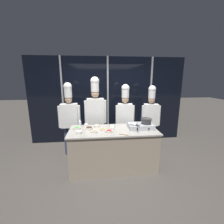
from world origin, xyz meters
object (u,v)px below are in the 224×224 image
Objects in this scene: portable_stove at (141,126)px; chef_line at (125,114)px; prep_bowl_bell_pepper at (109,131)px; chef_pastry at (151,114)px; frying_pan at (135,123)px; prep_bowl_bean_sprouts at (112,128)px; prep_bowl_scallions at (77,128)px; chef_head at (69,115)px; squeeze_bottle_clear at (80,123)px; prep_bowl_mushrooms at (94,131)px; prep_bowl_rice at (79,132)px; prep_bowl_soy_glaze at (89,128)px; prep_bowl_carrots at (103,129)px; stock_pot at (146,121)px; prep_bowl_shrimp at (97,126)px; chef_sous at (95,110)px; prep_bowl_onion at (112,126)px; serving_spoon_slotted at (126,135)px; prep_bowl_garlic at (86,125)px.

chef_line is at bearing 109.06° from portable_stove.
prep_bowl_bell_pepper is 1.58m from chef_pastry.
prep_bowl_bean_sprouts is at bearing 177.25° from frying_pan.
chef_head is at bearing 112.55° from prep_bowl_scallions.
prep_bowl_mushrooms is at bearing -51.09° from squeeze_bottle_clear.
prep_bowl_scallions is (-0.07, 0.27, -0.00)m from prep_bowl_rice.
squeeze_bottle_clear is 0.31m from prep_bowl_soy_glaze.
prep_bowl_rice is at bearing -162.63° from prep_bowl_carrots.
prep_bowl_soy_glaze is at bearing 125.48° from chef_head.
chef_pastry reaches higher than stock_pot.
chef_sous is (-0.02, 0.57, 0.26)m from prep_bowl_shrimp.
stock_pot is 1.45× the size of squeeze_bottle_clear.
chef_pastry is (1.91, 0.48, 0.07)m from squeeze_bottle_clear.
prep_bowl_onion is at bearing 4.83° from prep_bowl_scallions.
prep_bowl_scallions is 0.79m from prep_bowl_bean_sprouts.
chef_pastry is at bearing 14.24° from squeeze_bottle_clear.
portable_stove is 1.39m from prep_bowl_rice.
serving_spoon_slotted is (0.45, -0.34, -0.01)m from prep_bowl_carrots.
prep_bowl_garlic is 0.60× the size of prep_bowl_soy_glaze.
chef_sous is 1.54m from chef_pastry.
squeeze_bottle_clear is 1.66× the size of prep_bowl_carrots.
prep_bowl_carrots is at bearing -164.03° from prep_bowl_bean_sprouts.
prep_bowl_carrots is 1.05× the size of prep_bowl_bean_sprouts.
chef_sous is (0.23, 0.47, 0.26)m from prep_bowl_garlic.
prep_bowl_carrots is at bearing -63.23° from prep_bowl_shrimp.
chef_line reaches higher than stock_pot.
prep_bowl_rice is 0.75m from prep_bowl_bean_sprouts.
squeeze_bottle_clear is at bearing 30.55° from chef_line.
portable_stove is 3.86× the size of prep_bowl_shrimp.
prep_bowl_onion reaches higher than serving_spoon_slotted.
prep_bowl_onion is (-0.51, 0.15, -0.11)m from frying_pan.
squeeze_bottle_clear is at bearing 146.44° from serving_spoon_slotted.
prep_bowl_garlic is 0.63m from chef_head.
prep_bowl_onion reaches higher than prep_bowl_bean_sprouts.
chef_line is at bearing 31.60° from prep_bowl_shrimp.
chef_line is at bearing 98.89° from frying_pan.
serving_spoon_slotted is at bearing 115.63° from chef_sous.
prep_bowl_garlic is (-0.20, 0.48, 0.00)m from prep_bowl_mushrooms.
prep_bowl_mushrooms is 0.08× the size of chef_line.
prep_bowl_rice reaches higher than prep_bowl_soy_glaze.
chef_pastry reaches higher than prep_bowl_bell_pepper.
prep_bowl_garlic is 1.09m from serving_spoon_slotted.
prep_bowl_rice reaches higher than prep_bowl_carrots.
frying_pan is (-0.13, -0.00, 0.08)m from portable_stove.
prep_bowl_onion is 1.30m from chef_pastry.
chef_sous is at bearing 54.46° from squeeze_bottle_clear.
chef_head is (-0.34, 0.92, 0.15)m from prep_bowl_rice.
prep_bowl_mushrooms is 1.11m from chef_head.
prep_bowl_shrimp is 1.61m from chef_pastry.
prep_bowl_mushrooms is 0.93× the size of prep_bowl_soy_glaze.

